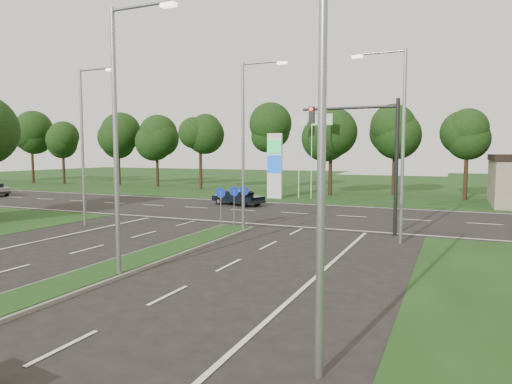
% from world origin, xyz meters
% --- Properties ---
extents(verge_far, '(160.00, 50.00, 0.02)m').
position_xyz_m(verge_far, '(0.00, 55.00, 0.00)').
color(verge_far, '#193311').
rests_on(verge_far, ground).
extents(cross_road, '(160.00, 12.00, 0.02)m').
position_xyz_m(cross_road, '(0.00, 24.00, 0.00)').
color(cross_road, black).
rests_on(cross_road, ground).
extents(median_kerb, '(2.00, 26.00, 0.12)m').
position_xyz_m(median_kerb, '(0.00, 4.00, 0.06)').
color(median_kerb, slate).
rests_on(median_kerb, ground).
extents(streetlight_median_near, '(2.53, 0.22, 9.00)m').
position_xyz_m(streetlight_median_near, '(1.00, 6.00, 5.08)').
color(streetlight_median_near, gray).
rests_on(streetlight_median_near, ground).
extents(streetlight_median_far, '(2.53, 0.22, 9.00)m').
position_xyz_m(streetlight_median_far, '(1.00, 16.00, 5.08)').
color(streetlight_median_far, gray).
rests_on(streetlight_median_far, ground).
extents(streetlight_left_far, '(2.53, 0.22, 9.00)m').
position_xyz_m(streetlight_left_far, '(-8.30, 14.00, 5.08)').
color(streetlight_left_far, gray).
rests_on(streetlight_left_far, ground).
extents(streetlight_right_far, '(2.53, 0.22, 9.00)m').
position_xyz_m(streetlight_right_far, '(8.80, 16.00, 5.08)').
color(streetlight_right_far, gray).
rests_on(streetlight_right_far, ground).
extents(streetlight_right_near, '(2.53, 0.22, 9.00)m').
position_xyz_m(streetlight_right_near, '(8.80, 2.00, 5.08)').
color(streetlight_right_near, gray).
rests_on(streetlight_right_near, ground).
extents(traffic_signal, '(5.10, 0.42, 7.00)m').
position_xyz_m(traffic_signal, '(7.19, 18.00, 4.65)').
color(traffic_signal, black).
rests_on(traffic_signal, ground).
extents(median_signs, '(1.16, 1.76, 2.38)m').
position_xyz_m(median_signs, '(0.00, 16.40, 1.71)').
color(median_signs, gray).
rests_on(median_signs, ground).
extents(gas_pylon, '(5.80, 1.26, 8.00)m').
position_xyz_m(gas_pylon, '(-3.79, 33.05, 3.20)').
color(gas_pylon, silver).
rests_on(gas_pylon, ground).
extents(treeline_far, '(6.00, 6.00, 9.90)m').
position_xyz_m(treeline_far, '(0.10, 39.93, 6.83)').
color(treeline_far, black).
rests_on(treeline_far, ground).
extents(navy_sedan, '(4.58, 2.90, 1.17)m').
position_xyz_m(navy_sedan, '(-4.71, 26.73, 0.63)').
color(navy_sedan, black).
rests_on(navy_sedan, ground).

